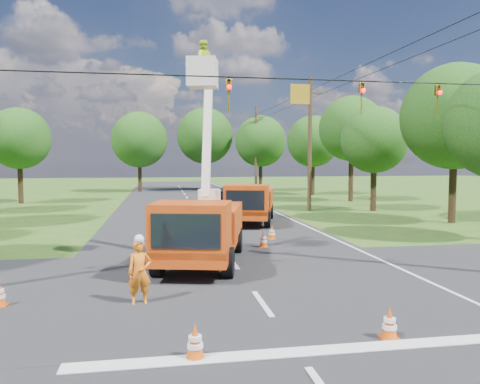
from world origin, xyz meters
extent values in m
plane|color=#2C5318|center=(0.00, 20.00, 0.00)|extent=(140.00, 140.00, 0.00)
cube|color=black|center=(0.00, 20.00, 0.00)|extent=(12.00, 100.00, 0.06)
cube|color=black|center=(0.00, 2.00, 0.00)|extent=(56.00, 10.00, 0.07)
cube|color=silver|center=(0.00, -3.20, 0.00)|extent=(9.00, 0.45, 0.02)
cube|color=silver|center=(5.60, 20.00, 0.00)|extent=(0.12, 90.00, 0.02)
cube|color=#C6450D|center=(-1.13, 5.27, 0.80)|extent=(3.93, 7.04, 0.50)
cube|color=#C6450D|center=(-1.68, 2.96, 1.66)|extent=(2.81, 2.41, 1.66)
cube|color=black|center=(-1.91, 2.04, 1.72)|extent=(2.06, 0.56, 1.05)
cube|color=#C6450D|center=(-0.92, 6.14, 1.50)|extent=(3.50, 4.60, 1.11)
cylinder|color=black|center=(-2.75, 3.50, 0.51)|extent=(0.58, 1.08, 1.02)
cylinder|color=black|center=(-0.49, 2.95, 0.51)|extent=(0.58, 1.08, 1.02)
cylinder|color=black|center=(-1.76, 7.60, 0.51)|extent=(0.58, 1.08, 1.02)
cylinder|color=black|center=(0.50, 7.05, 0.51)|extent=(0.58, 1.08, 1.02)
cube|color=silver|center=(-0.63, 7.32, 2.33)|extent=(1.00, 1.00, 0.61)
cube|color=silver|center=(-0.77, 6.73, 4.77)|extent=(0.65, 1.51, 4.81)
cube|color=silver|center=(-1.05, 5.60, 7.04)|extent=(1.27, 1.27, 1.05)
imported|color=#C6E526|center=(-1.05, 5.60, 7.45)|extent=(0.78, 0.61, 1.58)
cube|color=#C6450D|center=(2.75, 15.86, 0.78)|extent=(4.08, 6.93, 0.49)
cube|color=#C6450D|center=(2.11, 13.61, 1.63)|extent=(2.81, 2.43, 1.63)
cube|color=black|center=(1.86, 12.72, 1.69)|extent=(2.01, 0.63, 1.03)
cube|color=#C6450D|center=(2.99, 16.70, 1.47)|extent=(3.56, 4.57, 1.09)
cylinder|color=black|center=(1.09, 14.19, 0.50)|extent=(0.61, 1.06, 1.00)
cylinder|color=black|center=(3.29, 13.56, 0.50)|extent=(0.61, 1.06, 1.00)
cylinder|color=black|center=(2.22, 18.16, 0.50)|extent=(0.61, 1.06, 1.00)
cylinder|color=black|center=(4.41, 17.54, 0.50)|extent=(0.61, 1.06, 1.00)
imported|color=orange|center=(-3.21, 0.61, 0.87)|extent=(0.69, 0.52, 1.74)
imported|color=black|center=(2.30, 26.33, 0.66)|extent=(3.05, 4.17, 1.32)
cone|color=#DE4F0B|center=(-2.01, -3.12, 0.38)|extent=(0.36, 0.36, 0.70)
cube|color=#DE4F0B|center=(-2.01, -3.12, 0.04)|extent=(0.38, 0.38, 0.04)
cylinder|color=white|center=(-2.01, -3.12, 0.44)|extent=(0.26, 0.26, 0.09)
cylinder|color=white|center=(-2.01, -3.12, 0.29)|extent=(0.31, 0.31, 0.09)
cone|color=#DE4F0B|center=(2.16, -2.81, 0.38)|extent=(0.36, 0.36, 0.70)
cube|color=#DE4F0B|center=(2.16, -2.81, 0.04)|extent=(0.38, 0.38, 0.04)
cylinder|color=white|center=(2.16, -2.81, 0.44)|extent=(0.26, 0.26, 0.09)
cylinder|color=white|center=(2.16, -2.81, 0.29)|extent=(0.31, 0.31, 0.09)
cone|color=#DE4F0B|center=(1.78, 7.86, 0.38)|extent=(0.36, 0.36, 0.70)
cube|color=#DE4F0B|center=(1.78, 7.86, 0.04)|extent=(0.38, 0.38, 0.04)
cylinder|color=white|center=(1.78, 7.86, 0.44)|extent=(0.26, 0.26, 0.09)
cylinder|color=white|center=(1.78, 7.86, 0.29)|extent=(0.31, 0.31, 0.09)
cone|color=#DE4F0B|center=(2.63, 9.74, 0.38)|extent=(0.36, 0.36, 0.70)
cube|color=#DE4F0B|center=(2.63, 9.74, 0.04)|extent=(0.38, 0.38, 0.04)
cylinder|color=white|center=(2.63, 9.74, 0.44)|extent=(0.26, 0.26, 0.09)
cylinder|color=white|center=(2.63, 9.74, 0.29)|extent=(0.31, 0.31, 0.09)
cone|color=#DE4F0B|center=(3.18, 17.05, 0.38)|extent=(0.36, 0.36, 0.70)
cube|color=#DE4F0B|center=(3.18, 17.05, 0.04)|extent=(0.38, 0.38, 0.04)
cylinder|color=white|center=(3.18, 17.05, 0.44)|extent=(0.26, 0.26, 0.09)
cylinder|color=white|center=(3.18, 17.05, 0.29)|extent=(0.31, 0.31, 0.09)
cylinder|color=#4C3823|center=(8.50, 22.00, 5.00)|extent=(0.30, 0.30, 10.00)
cube|color=#4C3823|center=(8.50, 22.00, 8.80)|extent=(1.80, 0.12, 0.12)
cylinder|color=#4C3823|center=(8.50, 42.00, 5.00)|extent=(0.30, 0.30, 10.00)
cube|color=#4C3823|center=(8.50, 42.00, 8.80)|extent=(1.80, 0.12, 0.12)
cylinder|color=black|center=(-0.50, 2.00, 6.30)|extent=(18.00, 0.04, 0.04)
cube|color=#A97F14|center=(1.60, 2.00, 5.85)|extent=(0.60, 0.05, 0.60)
imported|color=#A97F14|center=(-0.60, 2.00, 5.75)|extent=(0.16, 0.20, 1.00)
sphere|color=#FF0C0C|center=(-0.60, 1.88, 6.00)|extent=(0.14, 0.14, 0.14)
imported|color=#A97F14|center=(3.60, 2.00, 5.75)|extent=(0.16, 0.20, 1.00)
sphere|color=#FF0C0C|center=(3.60, 1.88, 6.00)|extent=(0.14, 0.14, 0.14)
imported|color=#A97F14|center=(6.20, 2.00, 5.75)|extent=(0.16, 0.20, 1.00)
sphere|color=#FF0C0C|center=(6.20, 1.88, 6.00)|extent=(0.14, 0.14, 0.14)
cylinder|color=#382616|center=(-14.80, 32.00, 2.02)|extent=(0.44, 0.44, 4.05)
sphere|color=#184011|center=(-14.80, 32.00, 5.70)|extent=(5.40, 5.40, 5.40)
cylinder|color=#382616|center=(15.00, 14.00, 2.29)|extent=(0.44, 0.44, 4.58)
sphere|color=#184011|center=(15.00, 14.00, 6.45)|extent=(6.40, 6.40, 6.40)
cylinder|color=#382616|center=(13.20, 21.00, 1.89)|extent=(0.44, 0.44, 3.78)
sphere|color=#184011|center=(13.20, 21.00, 5.33)|extent=(5.00, 5.00, 5.00)
cylinder|color=#382616|center=(14.80, 29.00, 2.38)|extent=(0.44, 0.44, 4.75)
sphere|color=#184011|center=(14.80, 29.00, 6.70)|extent=(6.00, 6.00, 6.00)
cylinder|color=#382616|center=(13.80, 37.00, 2.07)|extent=(0.44, 0.44, 4.14)
sphere|color=#184011|center=(13.80, 37.00, 5.83)|extent=(5.60, 5.60, 5.60)
cylinder|color=#382616|center=(-5.00, 45.00, 2.20)|extent=(0.44, 0.44, 4.40)
sphere|color=#184011|center=(-5.00, 45.00, 6.20)|extent=(6.60, 6.60, 6.60)
cylinder|color=#382616|center=(3.00, 47.00, 2.42)|extent=(0.44, 0.44, 4.84)
sphere|color=#184011|center=(3.00, 47.00, 6.82)|extent=(7.00, 7.00, 7.00)
cylinder|color=#382616|center=(9.50, 44.00, 2.16)|extent=(0.44, 0.44, 4.31)
sphere|color=#184011|center=(9.50, 44.00, 6.08)|extent=(6.20, 6.20, 6.20)
camera|label=1|loc=(-2.64, -11.90, 3.86)|focal=35.00mm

